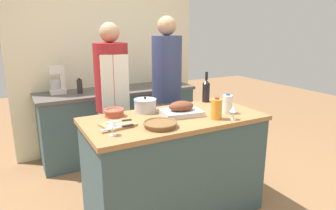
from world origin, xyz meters
TOP-DOWN VIEW (x-y plane):
  - ground_plane at (0.00, 0.00)m, footprint 12.00×12.00m
  - kitchen_island at (0.00, 0.00)m, footprint 1.56×0.76m
  - back_counter at (0.00, 1.52)m, footprint 2.04×0.60m
  - back_wall at (0.00, 1.87)m, footprint 2.54×0.10m
  - roasting_pan at (0.08, 0.02)m, footprint 0.38×0.30m
  - wicker_basket at (-0.23, -0.19)m, footprint 0.27×0.27m
  - cutting_board at (-0.51, -0.01)m, footprint 0.28×0.25m
  - stock_pot at (-0.16, 0.26)m, footprint 0.21×0.21m
  - mixing_bowl at (-0.45, 0.26)m, footprint 0.18×0.18m
  - juice_jug at (0.28, -0.22)m, footprint 0.09×0.09m
  - milk_jug at (0.48, -0.13)m, footprint 0.09×0.09m
  - wine_bottle_green at (0.56, 0.32)m, footprint 0.07×0.07m
  - wine_glass_left at (0.40, -0.30)m, footprint 0.07×0.07m
  - wine_glass_right at (-0.62, -0.19)m, footprint 0.07×0.07m
  - knife_chef at (-0.54, -0.10)m, footprint 0.26×0.05m
  - knife_paring at (-0.48, 0.04)m, footprint 0.22×0.05m
  - stand_mixer at (-0.72, 1.62)m, footprint 0.18×0.14m
  - condiment_bottle_tall at (0.64, 1.58)m, footprint 0.05×0.05m
  - condiment_bottle_short at (-0.48, 1.50)m, footprint 0.07×0.07m
  - condiment_bottle_extra at (0.80, 1.64)m, footprint 0.05×0.05m
  - person_cook_aproned at (-0.30, 0.79)m, footprint 0.35×0.36m
  - person_cook_guest at (0.34, 0.79)m, footprint 0.34×0.34m

SIDE VIEW (x-z plane):
  - ground_plane at x=0.00m, z-range 0.00..0.00m
  - back_counter at x=0.00m, z-range 0.00..0.90m
  - kitchen_island at x=0.00m, z-range 0.00..0.93m
  - cutting_board at x=-0.51m, z-range 0.93..0.95m
  - knife_chef at x=-0.54m, z-range 0.95..0.96m
  - knife_paring at x=-0.48m, z-range 0.95..0.96m
  - wicker_basket at x=-0.23m, z-range 0.93..0.98m
  - condiment_bottle_tall at x=0.64m, z-range 0.89..1.03m
  - person_cook_aproned at x=-0.30m, z-range 0.10..1.83m
  - mixing_bowl at x=-0.45m, z-range 0.93..1.00m
  - condiment_bottle_extra at x=0.80m, z-range 0.89..1.05m
  - roasting_pan at x=0.08m, z-range 0.91..1.04m
  - condiment_bottle_short at x=-0.48m, z-range 0.89..1.08m
  - stock_pot at x=-0.16m, z-range 0.92..1.06m
  - person_cook_guest at x=0.34m, z-range 0.11..1.91m
  - milk_jug at x=0.48m, z-range 0.92..1.11m
  - juice_jug at x=0.28m, z-range 0.92..1.11m
  - wine_glass_left at x=0.40m, z-range 0.96..1.08m
  - wine_glass_right at x=-0.62m, z-range 0.96..1.08m
  - stand_mixer at x=-0.72m, z-range 0.87..1.21m
  - wine_bottle_green at x=0.56m, z-range 0.90..1.21m
  - back_wall at x=0.00m, z-range 0.00..2.55m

